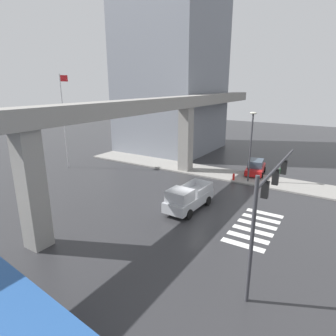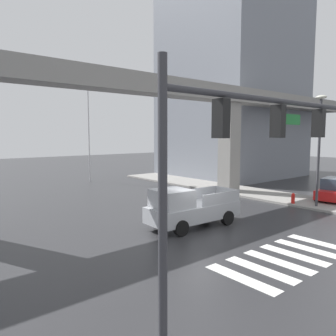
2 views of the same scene
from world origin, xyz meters
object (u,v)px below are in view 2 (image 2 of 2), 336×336
object	(u,v)px
fire_hydrant	(293,199)
flagpole	(89,120)
sedan_red	(336,190)
pickup_truck	(189,208)
traffic_signal_mast	(250,143)
street_lamp_near_corner	(319,138)

from	to	relation	value
fire_hydrant	flagpole	size ratio (longest dim) A/B	0.08
sedan_red	flagpole	bearing A→B (deg)	113.76
pickup_truck	fire_hydrant	xyz separation A→B (m)	(8.94, -0.71, -0.56)
traffic_signal_mast	street_lamp_near_corner	xyz separation A→B (m)	(14.15, 5.08, 0.01)
traffic_signal_mast	flagpole	bearing A→B (deg)	72.04
pickup_truck	street_lamp_near_corner	size ratio (longest dim) A/B	0.71
traffic_signal_mast	street_lamp_near_corner	size ratio (longest dim) A/B	1.20
sedan_red	street_lamp_near_corner	world-z (taller)	street_lamp_near_corner
flagpole	traffic_signal_mast	bearing A→B (deg)	-107.96
street_lamp_near_corner	flagpole	world-z (taller)	flagpole
traffic_signal_mast	flagpole	size ratio (longest dim) A/B	0.79
flagpole	street_lamp_near_corner	bearing A→B (deg)	-74.10
pickup_truck	traffic_signal_mast	bearing A→B (deg)	-123.78
sedan_red	traffic_signal_mast	bearing A→B (deg)	-163.22
pickup_truck	traffic_signal_mast	world-z (taller)	traffic_signal_mast
pickup_truck	fire_hydrant	world-z (taller)	pickup_truck
pickup_truck	flagpole	bearing A→B (deg)	79.28
sedan_red	street_lamp_near_corner	bearing A→B (deg)	-177.65
sedan_red	traffic_signal_mast	xyz separation A→B (m)	(-17.29, -5.21, 3.70)
fire_hydrant	flagpole	bearing A→B (deg)	105.90
sedan_red	traffic_signal_mast	world-z (taller)	traffic_signal_mast
flagpole	sedan_red	bearing A→B (deg)	-66.24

